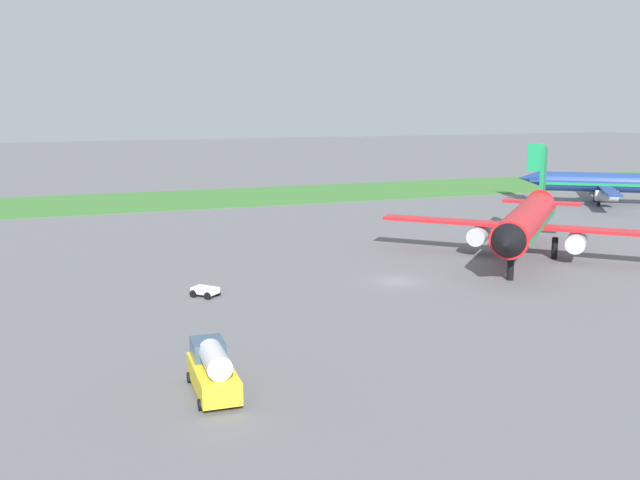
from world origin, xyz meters
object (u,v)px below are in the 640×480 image
at_px(airplane_parked_jet_far, 604,183).
at_px(airplane_midfield_jet, 527,221).
at_px(fuel_truck_near_gate, 213,369).
at_px(baggage_cart_midfield, 205,291).

xyz_separation_m(airplane_parked_jet_far, airplane_midfield_jet, (-41.27, -33.78, 0.55)).
xyz_separation_m(airplane_midfield_jet, fuel_truck_near_gate, (-42.98, -26.71, -2.85)).
height_order(airplane_parked_jet_far, baggage_cart_midfield, airplane_parked_jet_far).
relative_size(airplane_parked_jet_far, airplane_midfield_jet, 0.95).
xyz_separation_m(airplane_midfield_jet, baggage_cart_midfield, (-38.82, -3.80, -3.86)).
relative_size(airplane_parked_jet_far, fuel_truck_near_gate, 4.01).
bearing_deg(baggage_cart_midfield, fuel_truck_near_gate, -51.79).
bearing_deg(baggage_cart_midfield, airplane_parked_jet_far, 73.62).
distance_m(airplane_parked_jet_far, fuel_truck_near_gate, 103.74).
distance_m(fuel_truck_near_gate, baggage_cart_midfield, 23.31).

